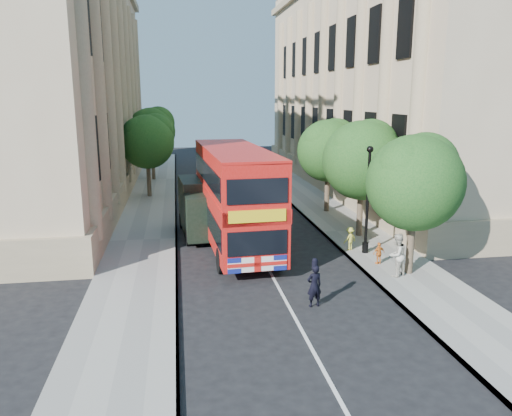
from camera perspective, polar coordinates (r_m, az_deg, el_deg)
name	(u,v)px	position (r m, az deg, el deg)	size (l,w,h in m)	color
ground	(293,314)	(18.09, 4.21, -11.94)	(120.00, 120.00, 0.00)	black
pavement_right	(351,231)	(28.70, 10.86, -2.65)	(3.50, 80.00, 0.12)	gray
pavement_left	(144,240)	(27.11, -12.72, -3.64)	(3.50, 80.00, 0.12)	gray
building_right	(392,78)	(43.75, 15.23, 14.16)	(12.00, 38.00, 18.00)	tan
building_left	(37,76)	(41.24, -23.71, 13.68)	(12.00, 38.00, 18.00)	tan
tree_right_near	(416,177)	(21.61, 17.78, 3.34)	(4.00, 4.00, 6.08)	#473828
tree_right_mid	(363,156)	(27.02, 12.12, 5.84)	(4.20, 4.20, 6.37)	#473828
tree_right_far	(329,147)	(32.67, 8.33, 6.88)	(4.00, 4.00, 6.15)	#473828
tree_left_far	(148,139)	(38.21, -12.29, 7.74)	(4.00, 4.00, 6.30)	#473828
tree_left_back	(152,128)	(46.16, -11.79, 8.89)	(4.20, 4.20, 6.65)	#473828
lamp_post	(367,204)	(24.24, 12.61, 0.41)	(0.32, 0.32, 5.16)	black
double_decker_bus	(235,194)	(24.99, -2.44, 1.58)	(3.39, 10.81, 4.93)	red
box_van	(203,209)	(27.39, -6.13, -0.13)	(2.57, 5.48, 3.05)	black
police_constable	(314,286)	(18.44, 6.68, -8.82)	(0.58, 0.38, 1.59)	black
woman_pedestrian	(397,255)	(21.73, 15.79, -5.18)	(0.90, 0.70, 1.84)	beige
child_a	(379,253)	(23.18, 13.87, -5.03)	(0.59, 0.25, 1.01)	orange
child_b	(350,239)	(24.95, 10.67, -3.46)	(0.74, 0.42, 1.14)	gold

